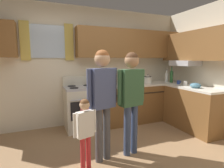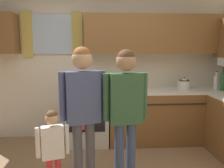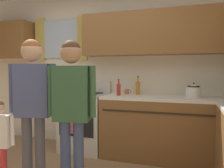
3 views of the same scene
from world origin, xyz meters
TOP-DOWN VIEW (x-y plane):
  - back_wall_unit at (0.08, 1.82)m, footprint 4.60×0.42m
  - kitchen_counter_run at (1.50, 1.21)m, footprint 2.14×1.84m
  - stove_oven at (-0.20, 1.54)m, footprint 0.68×0.67m
  - bottle_milk_white at (1.97, 1.51)m, footprint 0.08×0.08m
  - bottle_wine_green at (2.01, 1.38)m, footprint 0.08×0.08m
  - bottle_sauce_red at (0.38, 1.46)m, footprint 0.06×0.06m
  - bottle_oil_amber at (0.62, 1.67)m, footprint 0.06×0.06m
  - cup_terracotta at (0.44, 1.71)m, footprint 0.11×0.07m
  - stovetop_kettle at (1.43, 1.53)m, footprint 0.27×0.20m
  - adult_holding_child at (-0.19, 0.23)m, footprint 0.48×0.25m
  - adult_in_plaid at (0.27, 0.23)m, footprint 0.48×0.21m
  - small_child at (-0.48, 0.06)m, footprint 0.32×0.15m

SIDE VIEW (x-z plane):
  - kitchen_counter_run at x=1.50m, z-range 0.00..0.90m
  - stove_oven at x=-0.20m, z-range -0.08..1.02m
  - small_child at x=-0.48m, z-range 0.12..1.10m
  - cup_terracotta at x=0.44m, z-range 0.90..0.98m
  - adult_in_plaid at x=0.27m, z-range 0.20..1.77m
  - bottle_sauce_red at x=0.38m, z-range 0.87..1.12m
  - stovetop_kettle at x=1.43m, z-range 0.89..1.10m
  - adult_holding_child at x=-0.19m, z-range 0.21..1.80m
  - bottle_oil_amber at x=0.62m, z-range 0.87..1.15m
  - bottle_milk_white at x=1.97m, z-range 0.86..1.18m
  - bottle_wine_green at x=2.01m, z-range 0.85..1.25m
  - back_wall_unit at x=0.08m, z-range 0.20..2.80m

